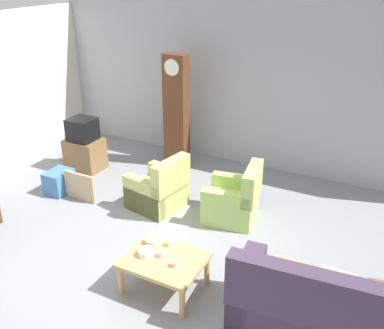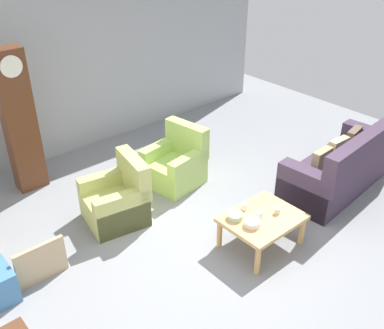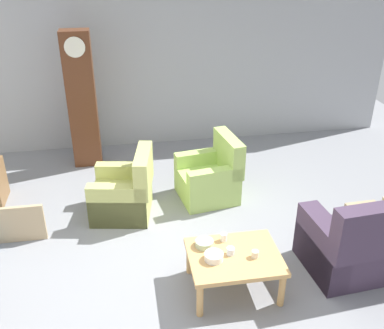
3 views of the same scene
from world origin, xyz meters
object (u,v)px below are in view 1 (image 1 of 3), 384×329
object	(u,v)px
cup_white_porcelain	(170,243)
coffee_table_wood	(164,263)
cup_cream_tall	(176,264)
tv_crt	(82,129)
cup_blue_rimmed	(162,254)
bowl_shallow_green	(153,241)
armchair_olive_far	(234,201)
armchair_olive_near	(159,190)
tv_stand_cabinet	(85,154)
framed_picture_leaning	(80,187)
bowl_white_stacked	(146,252)
storage_box_blue	(59,182)
couch_floral	(330,313)
grandfather_clock	(176,111)

from	to	relation	value
cup_white_porcelain	coffee_table_wood	bearing A→B (deg)	-77.62
coffee_table_wood	cup_cream_tall	distance (m)	0.23
tv_crt	cup_blue_rimmed	distance (m)	3.83
tv_crt	bowl_shallow_green	world-z (taller)	tv_crt
cup_white_porcelain	armchair_olive_far	bearing A→B (deg)	83.36
armchair_olive_near	tv_stand_cabinet	world-z (taller)	armchair_olive_near
framed_picture_leaning	cup_white_porcelain	bearing A→B (deg)	-23.02
tv_crt	bowl_white_stacked	size ratio (longest dim) A/B	2.44
armchair_olive_near	armchair_olive_far	xyz separation A→B (m)	(1.22, 0.23, 0.00)
tv_stand_cabinet	framed_picture_leaning	xyz separation A→B (m)	(0.73, -1.02, -0.05)
tv_stand_cabinet	storage_box_blue	size ratio (longest dim) A/B	1.46
coffee_table_wood	cup_blue_rimmed	world-z (taller)	cup_blue_rimmed
framed_picture_leaning	cup_white_porcelain	xyz separation A→B (m)	(2.33, -0.99, 0.24)
framed_picture_leaning	coffee_table_wood	bearing A→B (deg)	-27.64
coffee_table_wood	cup_cream_tall	xyz separation A→B (m)	(0.20, -0.07, 0.10)
cup_white_porcelain	tv_stand_cabinet	bearing A→B (deg)	146.73
armchair_olive_far	tv_stand_cabinet	xyz separation A→B (m)	(-3.25, 0.37, -0.00)
cup_cream_tall	framed_picture_leaning	bearing A→B (deg)	153.01
couch_floral	framed_picture_leaning	world-z (taller)	couch_floral
cup_white_porcelain	cup_cream_tall	distance (m)	0.42
storage_box_blue	bowl_white_stacked	distance (m)	3.01
tv_crt	bowl_shallow_green	xyz separation A→B (m)	(2.84, -2.07, -0.33)
tv_stand_cabinet	cup_cream_tall	size ratio (longest dim) A/B	8.80
bowl_white_stacked	armchair_olive_near	bearing A→B (deg)	116.88
coffee_table_wood	cup_cream_tall	bearing A→B (deg)	-18.63
coffee_table_wood	framed_picture_leaning	size ratio (longest dim) A/B	1.60
storage_box_blue	bowl_white_stacked	xyz separation A→B (m)	(2.68, -1.34, 0.29)
tv_stand_cabinet	bowl_shallow_green	size ratio (longest dim) A/B	3.45
coffee_table_wood	tv_stand_cabinet	size ratio (longest dim) A/B	1.41
grandfather_clock	cup_cream_tall	distance (m)	3.88
armchair_olive_near	bowl_white_stacked	size ratio (longest dim) A/B	4.68
armchair_olive_far	tv_crt	xyz separation A→B (m)	(-3.25, 0.37, 0.51)
cup_cream_tall	coffee_table_wood	bearing A→B (deg)	161.37
armchair_olive_near	cup_cream_tall	world-z (taller)	armchair_olive_near
armchair_olive_near	bowl_shallow_green	size ratio (longest dim) A/B	4.67
armchair_olive_near	tv_stand_cabinet	distance (m)	2.12
tv_crt	tv_stand_cabinet	bearing A→B (deg)	0.00
cup_blue_rimmed	bowl_white_stacked	world-z (taller)	cup_blue_rimmed
cup_cream_tall	bowl_shallow_green	xyz separation A→B (m)	(-0.48, 0.27, -0.00)
couch_floral	framed_picture_leaning	bearing A→B (deg)	165.31
cup_cream_tall	grandfather_clock	bearing A→B (deg)	118.90
armchair_olive_far	storage_box_blue	xyz separation A→B (m)	(-3.04, -0.59, -0.11)
bowl_white_stacked	grandfather_clock	bearing A→B (deg)	113.18
armchair_olive_far	bowl_shallow_green	bearing A→B (deg)	-103.76
tv_stand_cabinet	cup_blue_rimmed	xyz separation A→B (m)	(3.08, -2.25, 0.18)
bowl_white_stacked	bowl_shallow_green	xyz separation A→B (m)	(-0.05, 0.24, -0.00)
coffee_table_wood	bowl_shallow_green	xyz separation A→B (m)	(-0.28, 0.20, 0.10)
couch_floral	armchair_olive_far	world-z (taller)	couch_floral
storage_box_blue	cup_cream_tall	bearing A→B (deg)	-23.88
armchair_olive_near	coffee_table_wood	size ratio (longest dim) A/B	0.96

